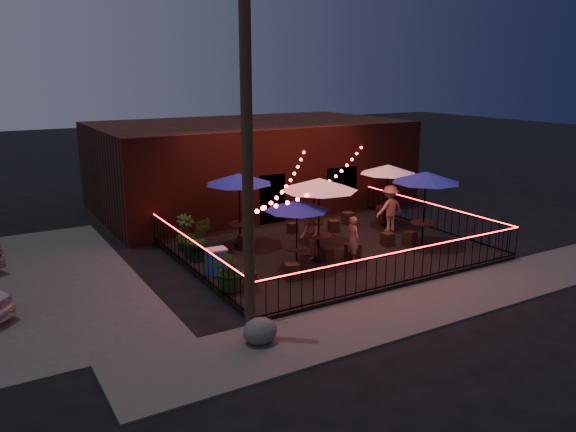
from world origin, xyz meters
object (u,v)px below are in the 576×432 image
Objects in this scene: cafe_table_5 at (388,170)px; boulder at (260,331)px; cafe_table_2 at (319,185)px; cooler at (216,261)px; cafe_table_0 at (297,206)px; utility_pole at (248,175)px; cafe_table_3 at (314,187)px; cafe_table_4 at (426,178)px; cafe_table_1 at (239,180)px.

cafe_table_5 reaches higher than boulder.
cafe_table_2 reaches higher than boulder.
cafe_table_0 is at bearing -14.32° from cooler.
cafe_table_5 is 3.47× the size of boulder.
cafe_table_3 is at bearing 45.76° from utility_pole.
cafe_table_0 is 5.31m from cafe_table_4.
cooler is (-7.70, 0.91, -2.03)m from cafe_table_4.
cafe_table_3 is 2.60× the size of boulder.
cafe_table_0 is at bearing 178.84° from cafe_table_4.
boulder is at bearing -145.47° from cafe_table_5.
cafe_table_1 reaches higher than cafe_table_0.
cafe_table_1 reaches higher than boulder.
cafe_table_3 is (5.50, 5.65, -1.80)m from utility_pole.
cafe_table_5 is (9.20, 5.93, -1.55)m from utility_pole.
cafe_table_1 is 0.88× the size of cafe_table_5.
boulder is at bearing -77.42° from utility_pole.
cafe_table_4 reaches higher than cooler.
cafe_table_4 is at bearing 20.50° from utility_pole.
cafe_table_1 reaches higher than cafe_table_3.
cafe_table_1 is 2.77m from cafe_table_3.
cooler reaches higher than boulder.
cafe_table_1 is 3.13× the size of cooler.
cafe_table_4 is (5.73, -3.31, 0.04)m from cafe_table_1.
cafe_table_2 is 1.39× the size of cafe_table_3.
boulder is (-9.12, -6.28, -2.11)m from cafe_table_5.
cafe_table_5 is at bearing 23.85° from cafe_table_0.
cafe_table_2 is 6.39m from boulder.
boulder is at bearing -132.11° from cafe_table_3.
utility_pole reaches higher than cafe_table_1.
cafe_table_3 is 8.30m from boulder.
utility_pole reaches higher than cafe_table_0.
cafe_table_1 is at bearing 118.26° from cafe_table_2.
cafe_table_3 reaches higher than boulder.
utility_pole is 11.05m from cafe_table_5.
cafe_table_4 reaches higher than cafe_table_0.
utility_pole is at bearing 102.58° from boulder.
utility_pole reaches higher than cooler.
cafe_table_4 is at bearing -37.76° from cafe_table_3.
cooler is (-3.49, 0.43, -2.11)m from cafe_table_2.
cafe_table_1 is (-0.44, 3.20, 0.37)m from cafe_table_0.
cafe_table_3 is 0.72× the size of cafe_table_4.
cafe_table_5 is (3.70, 0.28, 0.25)m from cafe_table_3.
cafe_table_0 is at bearing 48.52° from boulder.
cafe_table_0 is at bearing -82.25° from cafe_table_1.
cafe_table_1 is at bearing 161.20° from cafe_table_3.
utility_pole is at bearing -135.02° from cafe_table_0.
cafe_table_0 is at bearing -156.15° from cafe_table_5.
cafe_table_2 is 1.04× the size of cafe_table_5.
cafe_table_0 is 3.19× the size of cooler.
cafe_table_4 is at bearing -101.95° from cafe_table_5.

